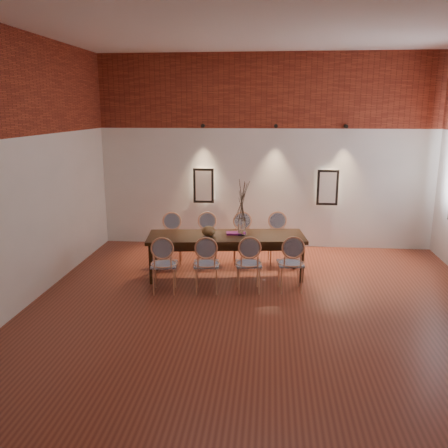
# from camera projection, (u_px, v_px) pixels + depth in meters

# --- Properties ---
(floor) EXTENTS (7.00, 7.00, 0.02)m
(floor) POSITION_uv_depth(u_px,v_px,m) (260.00, 312.00, 6.95)
(floor) COLOR brown
(floor) RESTS_ON ground
(ceiling) EXTENTS (7.00, 7.00, 0.02)m
(ceiling) POSITION_uv_depth(u_px,v_px,m) (265.00, 18.00, 6.00)
(ceiling) COLOR silver
(ceiling) RESTS_ON ground
(wall_back) EXTENTS (7.00, 0.10, 4.00)m
(wall_back) POSITION_uv_depth(u_px,v_px,m) (266.00, 153.00, 9.91)
(wall_back) COLOR silver
(wall_back) RESTS_ON ground
(wall_front) EXTENTS (7.00, 0.10, 4.00)m
(wall_front) POSITION_uv_depth(u_px,v_px,m) (252.00, 253.00, 3.04)
(wall_front) COLOR silver
(wall_front) RESTS_ON ground
(wall_left) EXTENTS (0.10, 7.00, 4.00)m
(wall_left) POSITION_uv_depth(u_px,v_px,m) (15.00, 173.00, 6.81)
(wall_left) COLOR silver
(wall_left) RESTS_ON ground
(brick_band_back) EXTENTS (7.00, 0.02, 1.50)m
(brick_band_back) POSITION_uv_depth(u_px,v_px,m) (267.00, 91.00, 9.54)
(brick_band_back) COLOR maroon
(brick_band_back) RESTS_ON ground
(brick_band_front) EXTENTS (7.00, 0.02, 1.50)m
(brick_band_front) POSITION_uv_depth(u_px,v_px,m) (255.00, 48.00, 2.81)
(brick_band_front) COLOR maroon
(brick_band_front) RESTS_ON ground
(brick_band_left) EXTENTS (0.02, 7.00, 1.50)m
(brick_band_left) POSITION_uv_depth(u_px,v_px,m) (10.00, 82.00, 6.51)
(brick_band_left) COLOR maroon
(brick_band_left) RESTS_ON ground
(niche_left) EXTENTS (0.36, 0.06, 0.66)m
(niche_left) POSITION_uv_depth(u_px,v_px,m) (204.00, 186.00, 10.10)
(niche_left) COLOR #FFEAC6
(niche_left) RESTS_ON wall_back
(niche_right) EXTENTS (0.36, 0.06, 0.66)m
(niche_right) POSITION_uv_depth(u_px,v_px,m) (327.00, 187.00, 9.85)
(niche_right) COLOR #FFEAC6
(niche_right) RESTS_ON wall_back
(spot_fixture_left) EXTENTS (0.08, 0.10, 0.08)m
(spot_fixture_left) POSITION_uv_depth(u_px,v_px,m) (203.00, 126.00, 9.77)
(spot_fixture_left) COLOR black
(spot_fixture_left) RESTS_ON wall_back
(spot_fixture_mid) EXTENTS (0.08, 0.10, 0.08)m
(spot_fixture_mid) POSITION_uv_depth(u_px,v_px,m) (276.00, 126.00, 9.63)
(spot_fixture_mid) COLOR black
(spot_fixture_mid) RESTS_ON wall_back
(spot_fixture_right) EXTENTS (0.08, 0.10, 0.08)m
(spot_fixture_right) POSITION_uv_depth(u_px,v_px,m) (346.00, 126.00, 9.50)
(spot_fixture_right) COLOR black
(spot_fixture_right) RESTS_ON wall_back
(dining_table) EXTENTS (2.80, 1.20, 0.75)m
(dining_table) POSITION_uv_depth(u_px,v_px,m) (226.00, 256.00, 8.34)
(dining_table) COLOR #311B0B
(dining_table) RESTS_ON floor
(chair_near_a) EXTENTS (0.49, 0.49, 0.94)m
(chair_near_a) POSITION_uv_depth(u_px,v_px,m) (164.00, 264.00, 7.60)
(chair_near_a) COLOR tan
(chair_near_a) RESTS_ON floor
(chair_near_b) EXTENTS (0.49, 0.49, 0.94)m
(chair_near_b) POSITION_uv_depth(u_px,v_px,m) (206.00, 264.00, 7.61)
(chair_near_b) COLOR tan
(chair_near_b) RESTS_ON floor
(chair_near_c) EXTENTS (0.49, 0.49, 0.94)m
(chair_near_c) POSITION_uv_depth(u_px,v_px,m) (249.00, 263.00, 7.63)
(chair_near_c) COLOR tan
(chair_near_c) RESTS_ON floor
(chair_near_d) EXTENTS (0.49, 0.49, 0.94)m
(chair_near_d) POSITION_uv_depth(u_px,v_px,m) (290.00, 263.00, 7.65)
(chair_near_d) COLOR tan
(chair_near_d) RESTS_ON floor
(chair_far_a) EXTENTS (0.49, 0.49, 0.94)m
(chair_far_a) POSITION_uv_depth(u_px,v_px,m) (172.00, 240.00, 8.99)
(chair_far_a) COLOR tan
(chair_far_a) RESTS_ON floor
(chair_far_b) EXTENTS (0.49, 0.49, 0.94)m
(chair_far_b) POSITION_uv_depth(u_px,v_px,m) (207.00, 240.00, 9.01)
(chair_far_b) COLOR tan
(chair_far_b) RESTS_ON floor
(chair_far_c) EXTENTS (0.49, 0.49, 0.94)m
(chair_far_c) POSITION_uv_depth(u_px,v_px,m) (243.00, 240.00, 9.02)
(chair_far_c) COLOR tan
(chair_far_c) RESTS_ON floor
(chair_far_d) EXTENTS (0.49, 0.49, 0.94)m
(chair_far_d) POSITION_uv_depth(u_px,v_px,m) (278.00, 239.00, 9.04)
(chair_far_d) COLOR tan
(chair_far_d) RESTS_ON floor
(vase) EXTENTS (0.14, 0.14, 0.30)m
(vase) POSITION_uv_depth(u_px,v_px,m) (242.00, 227.00, 8.22)
(vase) COLOR silver
(vase) RESTS_ON dining_table
(dried_branches) EXTENTS (0.50, 0.50, 0.70)m
(dried_branches) POSITION_uv_depth(u_px,v_px,m) (242.00, 201.00, 8.11)
(dried_branches) COLOR #483A29
(dried_branches) RESTS_ON vase
(bowl) EXTENTS (0.24, 0.24, 0.18)m
(bowl) POSITION_uv_depth(u_px,v_px,m) (209.00, 231.00, 8.17)
(bowl) COLOR brown
(bowl) RESTS_ON dining_table
(book) EXTENTS (0.28, 0.21, 0.03)m
(book) POSITION_uv_depth(u_px,v_px,m) (234.00, 233.00, 8.32)
(book) COLOR #7E186D
(book) RESTS_ON dining_table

